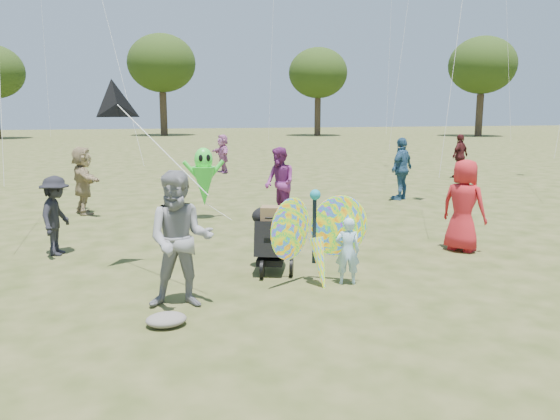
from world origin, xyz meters
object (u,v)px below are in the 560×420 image
object	(u,v)px
butterfly_kite	(317,239)
crowd_b	(56,216)
adult_man	(180,240)
crowd_c	(402,169)
crowd_d	(83,180)
jogging_stroller	(270,234)
crowd_h	(460,156)
crowd_j	(223,154)
child_girl	(347,251)
alien_kite	(204,179)
crowd_a	(464,205)
crowd_e	(280,183)

from	to	relation	value
butterfly_kite	crowd_b	bearing A→B (deg)	142.93
crowd_b	butterfly_kite	size ratio (longest dim) A/B	0.84
adult_man	crowd_c	bearing A→B (deg)	58.05
crowd_d	jogging_stroller	bearing A→B (deg)	-167.48
crowd_h	crowd_j	world-z (taller)	crowd_h
crowd_h	butterfly_kite	distance (m)	15.12
crowd_j	jogging_stroller	bearing A→B (deg)	-17.24
crowd_b	crowd_c	bearing A→B (deg)	-51.90
child_girl	alien_kite	bearing A→B (deg)	-59.96
crowd_a	butterfly_kite	size ratio (longest dim) A/B	0.99
alien_kite	crowd_a	bearing A→B (deg)	-46.72
crowd_d	alien_kite	xyz separation A→B (m)	(2.87, -1.48, 0.11)
crowd_j	child_girl	bearing A→B (deg)	-13.40
crowd_b	alien_kite	xyz separation A→B (m)	(3.08, 2.68, 0.24)
crowd_b	crowd_h	bearing A→B (deg)	-44.93
butterfly_kite	alien_kite	bearing A→B (deg)	98.65
jogging_stroller	crowd_c	bearing A→B (deg)	68.20
crowd_a	alien_kite	xyz separation A→B (m)	(-4.20, 4.46, 0.11)
butterfly_kite	crowd_d	bearing A→B (deg)	117.61
crowd_b	butterfly_kite	world-z (taller)	butterfly_kite
crowd_d	butterfly_kite	distance (m)	8.06
crowd_j	crowd_d	bearing A→B (deg)	-41.03
child_girl	alien_kite	world-z (taller)	alien_kite
crowd_h	crowd_a	bearing A→B (deg)	30.35
jogging_stroller	crowd_d	bearing A→B (deg)	138.85
crowd_a	crowd_c	size ratio (longest dim) A/B	0.94
crowd_a	jogging_stroller	world-z (taller)	crowd_a
crowd_a	jogging_stroller	xyz separation A→B (m)	(-3.81, -0.29, -0.25)
crowd_c	crowd_d	bearing A→B (deg)	-35.08
crowd_d	adult_man	bearing A→B (deg)	177.52
adult_man	butterfly_kite	world-z (taller)	adult_man
crowd_c	alien_kite	distance (m)	6.18
crowd_h	alien_kite	size ratio (longest dim) A/B	0.99
crowd_a	crowd_h	distance (m)	12.12
crowd_b	adult_man	bearing A→B (deg)	-136.10
adult_man	crowd_c	xyz separation A→B (m)	(7.23, 7.35, 0.00)
child_girl	crowd_e	size ratio (longest dim) A/B	0.59
adult_man	crowd_e	distance (m)	6.32
crowd_h	child_girl	bearing A→B (deg)	23.89
child_girl	crowd_b	xyz separation A→B (m)	(-4.41, 3.06, 0.21)
crowd_e	crowd_h	size ratio (longest dim) A/B	1.02
child_girl	butterfly_kite	world-z (taller)	butterfly_kite
crowd_b	butterfly_kite	xyz separation A→B (m)	(3.94, -2.98, -0.01)
adult_man	crowd_b	bearing A→B (deg)	132.02
crowd_a	crowd_b	distance (m)	7.50
adult_man	crowd_h	xyz separation A→B (m)	(12.13, 11.65, -0.06)
alien_kite	adult_man	bearing A→B (deg)	-101.13
crowd_d	crowd_e	xyz separation A→B (m)	(4.65, -1.94, 0.01)
crowd_a	jogging_stroller	size ratio (longest dim) A/B	1.52
child_girl	crowd_a	distance (m)	3.17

